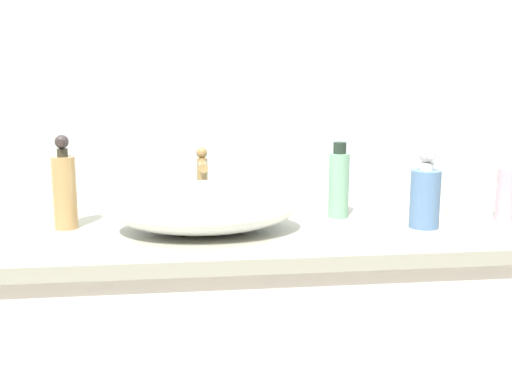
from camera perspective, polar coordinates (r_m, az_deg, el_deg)
bathroom_wall_rear at (r=1.74m, az=-1.23°, el=12.74°), size 6.00×0.06×2.60m
sink_basin at (r=1.39m, az=-4.70°, el=-1.38°), size 0.42×0.28×0.11m
faucet at (r=1.53m, az=-4.95°, el=1.42°), size 0.03×0.12×0.17m
soap_dispenser at (r=1.47m, az=15.32°, el=-0.16°), size 0.07×0.07×0.19m
lotion_bottle at (r=1.53m, az=7.64°, el=0.82°), size 0.05×0.05×0.19m
perfume_bottle at (r=1.47m, az=-17.22°, el=0.31°), size 0.05×0.05×0.21m
spray_can at (r=1.60m, az=22.09°, el=0.17°), size 0.05×0.05×0.15m
candle_jar at (r=1.55m, az=17.88°, el=-2.07°), size 0.04×0.04×0.03m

